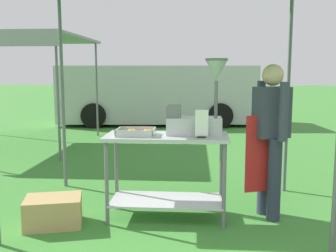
% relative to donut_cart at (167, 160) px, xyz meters
% --- Properties ---
extents(ground_plane, '(70.00, 70.00, 0.00)m').
position_rel_donut_cart_xyz_m(ground_plane, '(0.29, 4.67, -0.63)').
color(ground_plane, '#3D7F33').
extents(donut_cart, '(1.26, 0.57, 0.89)m').
position_rel_donut_cart_xyz_m(donut_cart, '(0.00, 0.00, 0.00)').
color(donut_cart, '#B7B7BC').
rests_on(donut_cart, ground).
extents(donut_tray, '(0.38, 0.29, 0.07)m').
position_rel_donut_cart_xyz_m(donut_tray, '(-0.30, -0.05, 0.29)').
color(donut_tray, '#B7B7BC').
rests_on(donut_tray, donut_cart).
extents(donut_fryer, '(0.61, 0.28, 0.78)m').
position_rel_donut_cart_xyz_m(donut_fryer, '(0.32, 0.05, 0.51)').
color(donut_fryer, '#B7B7BC').
rests_on(donut_fryer, donut_cart).
extents(menu_sign, '(0.13, 0.05, 0.28)m').
position_rel_donut_cart_xyz_m(menu_sign, '(0.36, -0.15, 0.38)').
color(menu_sign, black).
rests_on(menu_sign, donut_cart).
extents(vendor, '(0.46, 0.53, 1.61)m').
position_rel_donut_cart_xyz_m(vendor, '(1.07, 0.12, 0.28)').
color(vendor, '#2D3347').
rests_on(vendor, ground).
extents(supply_crate, '(0.63, 0.52, 0.29)m').
position_rel_donut_cart_xyz_m(supply_crate, '(-1.12, -0.29, -0.48)').
color(supply_crate, tan).
rests_on(supply_crate, ground).
extents(van_silver, '(5.71, 2.41, 1.69)m').
position_rel_donut_cart_xyz_m(van_silver, '(-0.83, 7.52, 0.25)').
color(van_silver, '#BCBCC1').
rests_on(van_silver, ground).
extents(neighbour_tent, '(2.80, 2.81, 2.23)m').
position_rel_donut_cart_xyz_m(neighbour_tent, '(-3.35, 3.80, 1.53)').
color(neighbour_tent, slate).
rests_on(neighbour_tent, ground).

